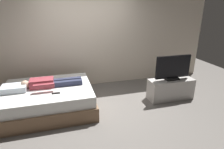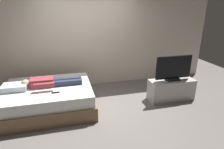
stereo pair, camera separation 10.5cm
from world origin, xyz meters
name	(u,v)px [view 1 (the left image)]	position (x,y,z in m)	size (l,w,h in m)	color
ground_plane	(100,110)	(0.00, 0.00, 0.00)	(10.00, 10.00, 0.00)	slate
back_wall	(101,35)	(0.40, 1.55, 1.40)	(6.40, 0.10, 2.80)	beige
bed	(49,99)	(-1.06, 0.32, 0.26)	(1.90, 1.54, 0.54)	brown
pillow	(14,88)	(-1.70, 0.32, 0.60)	(0.48, 0.34, 0.12)	white
person	(48,83)	(-1.03, 0.37, 0.62)	(1.26, 0.46, 0.18)	#993842
remote	(56,93)	(-0.88, -0.03, 0.55)	(0.15, 0.04, 0.02)	black
tv_stand	(170,89)	(1.80, 0.10, 0.25)	(1.10, 0.40, 0.50)	#B7B2AD
tv	(173,68)	(1.80, 0.10, 0.78)	(0.88, 0.20, 0.59)	black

